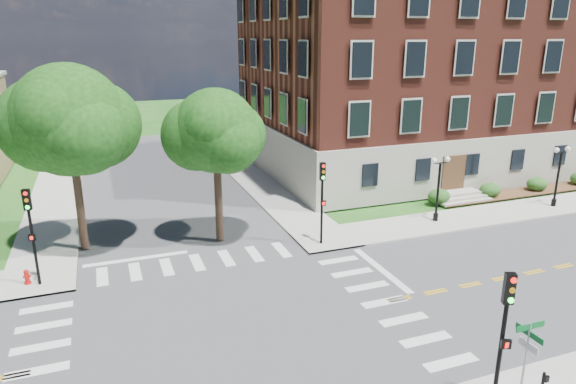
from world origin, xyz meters
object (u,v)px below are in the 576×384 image
object	(u,v)px
traffic_signal_nw	(31,225)
fire_hydrant	(27,277)
traffic_signal_ne	(322,193)
twin_lamp_west	(438,185)
street_sign_pole	(527,349)
twin_lamp_east	(558,173)
traffic_signal_se	(504,325)

from	to	relation	value
traffic_signal_nw	fire_hydrant	xyz separation A→B (m)	(-0.55, 0.26, -2.72)
traffic_signal_ne	fire_hydrant	world-z (taller)	traffic_signal_ne
traffic_signal_ne	twin_lamp_west	xyz separation A→B (m)	(8.49, 0.88, -0.66)
street_sign_pole	twin_lamp_east	bearing A→B (deg)	40.73
twin_lamp_east	traffic_signal_se	bearing A→B (deg)	-140.98
traffic_signal_ne	traffic_signal_nw	size ratio (longest dim) A/B	1.00
twin_lamp_west	fire_hydrant	distance (m)	23.97
traffic_signal_se	twin_lamp_west	size ratio (longest dim) A/B	1.13
street_sign_pole	traffic_signal_ne	bearing A→B (deg)	91.59
twin_lamp_west	traffic_signal_nw	bearing A→B (deg)	-178.08
twin_lamp_west	street_sign_pole	world-z (taller)	twin_lamp_west
traffic_signal_ne	street_sign_pole	distance (m)	14.77
traffic_signal_se	traffic_signal_nw	bearing A→B (deg)	134.78
traffic_signal_ne	street_sign_pole	bearing A→B (deg)	-88.41
traffic_signal_se	traffic_signal_nw	size ratio (longest dim) A/B	1.00
traffic_signal_ne	street_sign_pole	world-z (taller)	traffic_signal_ne
street_sign_pole	fire_hydrant	distance (m)	21.92
traffic_signal_se	street_sign_pole	distance (m)	1.20
traffic_signal_se	fire_hydrant	world-z (taller)	traffic_signal_se
traffic_signal_ne	fire_hydrant	bearing A→B (deg)	178.66
street_sign_pole	twin_lamp_west	bearing A→B (deg)	62.64
traffic_signal_se	street_sign_pole	world-z (taller)	traffic_signal_se
traffic_signal_se	twin_lamp_west	world-z (taller)	traffic_signal_se
traffic_signal_nw	traffic_signal_se	bearing A→B (deg)	-45.22
traffic_signal_se	traffic_signal_ne	xyz separation A→B (m)	(0.37, 14.47, 0.00)
traffic_signal_se	traffic_signal_nw	xyz separation A→B (m)	(-14.46, 14.57, 0.00)
traffic_signal_ne	twin_lamp_east	size ratio (longest dim) A/B	1.13
traffic_signal_ne	street_sign_pole	xyz separation A→B (m)	(0.41, -14.74, -0.88)
twin_lamp_east	fire_hydrant	world-z (taller)	twin_lamp_east
traffic_signal_se	twin_lamp_east	xyz separation A→B (m)	(18.47, 14.97, -0.66)
twin_lamp_east	street_sign_pole	xyz separation A→B (m)	(-17.69, -15.23, -0.21)
traffic_signal_se	traffic_signal_ne	distance (m)	14.48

